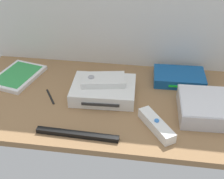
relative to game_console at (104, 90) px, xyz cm
name	(u,v)px	position (x,y,z in cm)	size (l,w,h in cm)	color
ground_plane	(112,102)	(3.15, -1.85, -3.20)	(100.00, 48.00, 2.00)	#936D47
game_console	(104,90)	(0.00, 0.00, 0.00)	(21.69, 17.22, 4.40)	white
mini_computer	(207,107)	(33.14, -5.38, 0.44)	(17.60, 17.60, 5.30)	silver
game_case	(18,76)	(-33.25, 6.77, -1.44)	(17.55, 21.59, 1.56)	white
network_router	(179,77)	(25.49, 12.73, -0.50)	(18.37, 12.81, 3.40)	#145193
remote_wand	(156,125)	(17.99, -14.59, -0.69)	(11.30, 14.26, 3.40)	white
remote_classic_pad	(103,80)	(-0.26, 1.33, 3.21)	(15.55, 10.33, 2.40)	white
sensor_bar	(77,134)	(-4.09, -20.90, -1.50)	(24.00, 1.80, 1.40)	black
stylus_pen	(50,96)	(-17.59, -3.43, -1.85)	(0.70, 0.70, 9.00)	black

